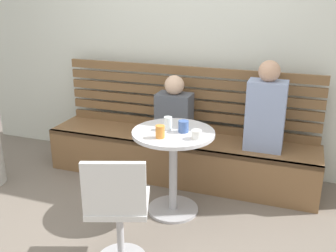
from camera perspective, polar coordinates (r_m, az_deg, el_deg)
The scene contains 12 objects.
ground at distance 3.06m, azimuth -5.72°, elevation -17.22°, with size 8.00×8.00×0.00m, color #70665B.
back_wall at distance 4.01m, azimuth 3.82°, elevation 14.13°, with size 5.20×0.10×2.90m, color silver.
booth_bench at distance 3.91m, azimuth 1.63°, elevation -4.67°, with size 2.70×0.52×0.44m.
booth_backrest at distance 3.94m, azimuth 2.80°, elevation 4.10°, with size 2.65×0.04×0.67m.
cafe_table at distance 3.22m, azimuth 0.78°, elevation -4.48°, with size 0.68×0.68×0.74m.
white_chair at distance 2.62m, azimuth -7.47°, elevation -12.03°, with size 0.51×0.51×0.85m.
person_adult at distance 3.55m, azimuth 14.30°, elevation 2.26°, with size 0.34×0.22×0.82m.
person_child_left at distance 3.77m, azimuth 0.93°, elevation 2.34°, with size 0.34×0.22×0.62m.
cup_ceramic_white at distance 2.97m, azimuth 4.25°, elevation -1.26°, with size 0.08×0.08×0.07m, color white.
cup_water_clear at distance 3.15m, azimuth 0.00°, elevation 0.39°, with size 0.07×0.07×0.11m, color white.
cup_tumbler_orange at distance 2.98m, azimuth -1.17°, elevation -0.85°, with size 0.07×0.07×0.10m, color orange.
cup_mug_blue at distance 3.10m, azimuth 2.31°, elevation -0.06°, with size 0.08×0.08×0.10m, color #3D5B9E.
Camera 1 is at (1.09, -2.20, 1.83)m, focal length 41.17 mm.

